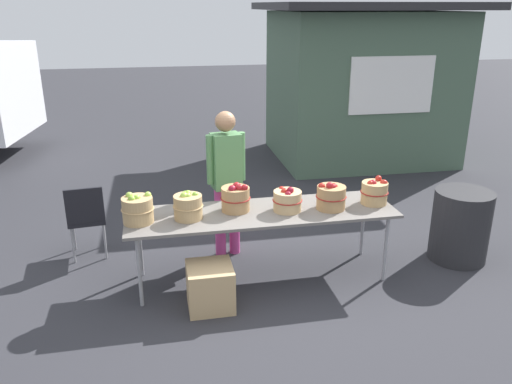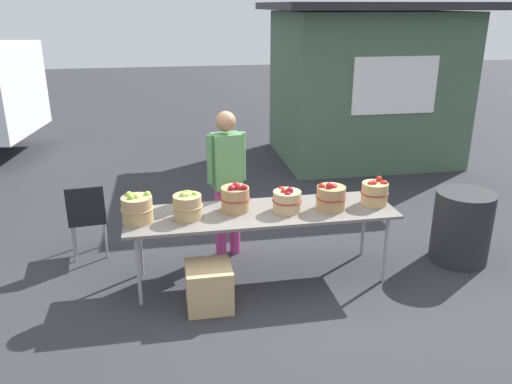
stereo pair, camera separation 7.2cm
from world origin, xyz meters
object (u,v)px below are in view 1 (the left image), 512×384
Objects in this scene: market_table at (262,215)px; apple_basket_red_1 at (287,200)px; apple_basket_green_0 at (138,209)px; apple_basket_red_2 at (331,197)px; produce_crate at (210,287)px; vendor_adult at (226,173)px; apple_basket_green_1 at (188,206)px; apple_basket_red_0 at (236,198)px; apple_basket_red_3 at (374,192)px; folding_chair at (86,215)px; trash_barrel at (460,226)px.

market_table is 0.30m from apple_basket_red_1.
apple_basket_green_0 is 1.91m from apple_basket_red_2.
market_table reaches higher than produce_crate.
apple_basket_red_2 is 1.19m from vendor_adult.
apple_basket_green_1 reaches higher than market_table.
apple_basket_green_0 is at bearing -179.84° from apple_basket_red_1.
market_table is 8.68× the size of apple_basket_green_0.
apple_basket_green_0 is 0.47m from apple_basket_green_1.
apple_basket_red_0 is 0.18× the size of vendor_adult.
apple_basket_red_2 is (1.43, -0.03, -0.00)m from apple_basket_green_1.
vendor_adult is (-0.27, 0.62, 0.26)m from market_table.
apple_basket_red_2 is at bearing -174.33° from apple_basket_red_3.
apple_basket_green_0 is at bearing 118.52° from folding_chair.
apple_basket_red_0 reaches higher than folding_chair.
trash_barrel is at bearing 156.01° from vendor_adult.
trash_barrel is (1.55, 0.05, -0.48)m from apple_basket_red_2.
apple_basket_red_0 is at bearing 147.82° from folding_chair.
apple_basket_red_2 is 1.50m from produce_crate.
apple_basket_red_1 is 0.38× the size of trash_barrel.
apple_basket_red_3 is at bearing -0.59° from market_table.
apple_basket_red_1 is at bearing -179.42° from trash_barrel.
apple_basket_red_0 and apple_basket_red_2 have the same top height.
trash_barrel is at bearing 0.47° from apple_basket_green_1.
market_table is at bearing 179.83° from trash_barrel.
apple_basket_red_1 is 2.05m from trash_barrel.
folding_chair is (-2.51, 0.91, -0.37)m from apple_basket_red_2.
apple_basket_green_0 is at bearing 179.97° from apple_basket_green_1.
apple_basket_red_0 is at bearing 178.13° from trash_barrel.
apple_basket_red_1 is at bearing 26.26° from produce_crate.
market_table is 1.22m from apple_basket_green_0.
folding_chair reaches higher than trash_barrel.
folding_chair is at bearing 154.86° from market_table.
folding_chair is 4.15m from trash_barrel.
apple_basket_red_3 is 0.36× the size of trash_barrel.
folding_chair is at bearing 160.06° from apple_basket_red_2.
trash_barrel is at bearing 2.01° from apple_basket_red_2.
apple_basket_green_1 reaches higher than produce_crate.
trash_barrel is (1.06, 0.01, -0.48)m from apple_basket_red_3.
trash_barrel is at bearing 8.74° from produce_crate.
apple_basket_green_1 is at bearing 178.80° from apple_basket_red_2.
vendor_adult is at bearing 165.85° from folding_chair.
apple_basket_green_1 is 0.34× the size of folding_chair.
apple_basket_green_1 is at bearing -0.03° from apple_basket_green_0.
trash_barrel is (2.00, 0.02, -0.46)m from apple_basket_red_1.
apple_basket_red_1 is 1.04× the size of apple_basket_red_3.
apple_basket_red_3 is (1.44, -0.09, -0.01)m from apple_basket_red_0.
apple_basket_red_1 is 0.84m from vendor_adult.
apple_basket_red_3 is 0.68× the size of produce_crate.
apple_basket_red_2 reaches higher than apple_basket_green_1.
trash_barrel reaches higher than market_table.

